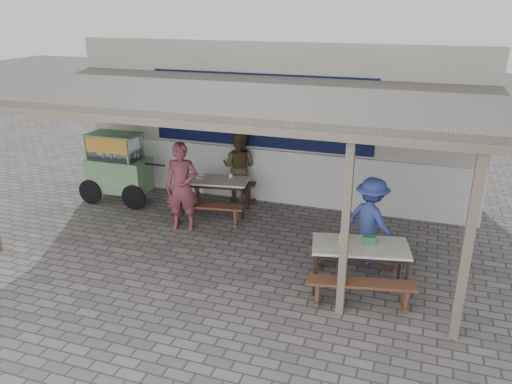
{
  "coord_description": "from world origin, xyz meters",
  "views": [
    {
      "loc": [
        3.21,
        -7.17,
        4.2
      ],
      "look_at": [
        0.44,
        0.9,
        0.99
      ],
      "focal_mm": 35.0,
      "sensor_mm": 36.0,
      "label": 1
    }
  ],
  "objects_px": {
    "tissue_box": "(343,237)",
    "condiment_bowl": "(200,177)",
    "patron_street_side": "(182,187)",
    "patron_wall_side": "(239,167)",
    "table_right": "(360,249)",
    "patron_right_table": "(371,221)",
    "vendor_cart": "(118,165)",
    "bench_left_wall": "(223,186)",
    "table_left": "(215,183)",
    "bench_left_street": "(206,210)",
    "condiment_jar": "(231,175)",
    "bench_right_wall": "(356,251)",
    "bench_right_street": "(361,288)",
    "donation_box": "(369,240)"
  },
  "relations": [
    {
      "from": "table_left",
      "to": "condiment_jar",
      "type": "xyz_separation_m",
      "value": [
        0.27,
        0.25,
        0.12
      ]
    },
    {
      "from": "bench_left_wall",
      "to": "patron_wall_side",
      "type": "bearing_deg",
      "value": 7.93
    },
    {
      "from": "table_right",
      "to": "bench_left_street",
      "type": "bearing_deg",
      "value": 144.95
    },
    {
      "from": "table_right",
      "to": "patron_right_table",
      "type": "xyz_separation_m",
      "value": [
        0.04,
        0.95,
        0.09
      ]
    },
    {
      "from": "patron_street_side",
      "to": "condiment_bowl",
      "type": "height_order",
      "value": "patron_street_side"
    },
    {
      "from": "bench_right_wall",
      "to": "patron_right_table",
      "type": "distance_m",
      "value": 0.58
    },
    {
      "from": "bench_left_street",
      "to": "bench_left_wall",
      "type": "height_order",
      "value": "same"
    },
    {
      "from": "bench_left_wall",
      "to": "patron_wall_side",
      "type": "height_order",
      "value": "patron_wall_side"
    },
    {
      "from": "bench_left_wall",
      "to": "table_right",
      "type": "bearing_deg",
      "value": -48.18
    },
    {
      "from": "bench_right_wall",
      "to": "bench_left_wall",
      "type": "bearing_deg",
      "value": 134.81
    },
    {
      "from": "bench_right_wall",
      "to": "condiment_jar",
      "type": "xyz_separation_m",
      "value": [
        -2.95,
        1.77,
        0.45
      ]
    },
    {
      "from": "table_left",
      "to": "patron_right_table",
      "type": "bearing_deg",
      "value": -27.95
    },
    {
      "from": "bench_left_street",
      "to": "patron_street_side",
      "type": "height_order",
      "value": "patron_street_side"
    },
    {
      "from": "condiment_jar",
      "to": "bench_right_street",
      "type": "bearing_deg",
      "value": -42.49
    },
    {
      "from": "bench_left_wall",
      "to": "condiment_bowl",
      "type": "xyz_separation_m",
      "value": [
        -0.21,
        -0.7,
        0.44
      ]
    },
    {
      "from": "patron_wall_side",
      "to": "donation_box",
      "type": "height_order",
      "value": "patron_wall_side"
    },
    {
      "from": "donation_box",
      "to": "condiment_bowl",
      "type": "height_order",
      "value": "donation_box"
    },
    {
      "from": "bench_right_street",
      "to": "table_left",
      "type": "bearing_deg",
      "value": 130.68
    },
    {
      "from": "patron_right_table",
      "to": "vendor_cart",
      "type": "bearing_deg",
      "value": 23.43
    },
    {
      "from": "condiment_jar",
      "to": "bench_left_street",
      "type": "bearing_deg",
      "value": -99.43
    },
    {
      "from": "donation_box",
      "to": "bench_left_wall",
      "type": "bearing_deg",
      "value": 142.89
    },
    {
      "from": "bench_left_street",
      "to": "condiment_jar",
      "type": "relative_size",
      "value": 18.62
    },
    {
      "from": "bench_left_wall",
      "to": "donation_box",
      "type": "relative_size",
      "value": 8.09
    },
    {
      "from": "patron_street_side",
      "to": "patron_wall_side",
      "type": "relative_size",
      "value": 1.09
    },
    {
      "from": "bench_left_street",
      "to": "tissue_box",
      "type": "height_order",
      "value": "tissue_box"
    },
    {
      "from": "table_right",
      "to": "vendor_cart",
      "type": "relative_size",
      "value": 0.8
    },
    {
      "from": "bench_left_wall",
      "to": "patron_right_table",
      "type": "relative_size",
      "value": 1.01
    },
    {
      "from": "patron_wall_side",
      "to": "tissue_box",
      "type": "distance_m",
      "value": 3.99
    },
    {
      "from": "bench_left_street",
      "to": "patron_right_table",
      "type": "relative_size",
      "value": 1.01
    },
    {
      "from": "donation_box",
      "to": "patron_street_side",
      "type": "bearing_deg",
      "value": 164.43
    },
    {
      "from": "bench_left_street",
      "to": "condiment_jar",
      "type": "height_order",
      "value": "condiment_jar"
    },
    {
      "from": "table_right",
      "to": "vendor_cart",
      "type": "xyz_separation_m",
      "value": [
        -5.65,
        2.02,
        0.18
      ]
    },
    {
      "from": "table_left",
      "to": "tissue_box",
      "type": "relative_size",
      "value": 13.45
    },
    {
      "from": "table_left",
      "to": "donation_box",
      "type": "height_order",
      "value": "donation_box"
    },
    {
      "from": "bench_right_wall",
      "to": "tissue_box",
      "type": "distance_m",
      "value": 0.71
    },
    {
      "from": "vendor_cart",
      "to": "condiment_jar",
      "type": "distance_m",
      "value": 2.6
    },
    {
      "from": "bench_left_street",
      "to": "tissue_box",
      "type": "distance_m",
      "value": 3.26
    },
    {
      "from": "table_right",
      "to": "condiment_bowl",
      "type": "height_order",
      "value": "condiment_bowl"
    },
    {
      "from": "bench_left_street",
      "to": "donation_box",
      "type": "bearing_deg",
      "value": -30.61
    },
    {
      "from": "table_right",
      "to": "bench_right_wall",
      "type": "relative_size",
      "value": 1.0
    },
    {
      "from": "bench_left_wall",
      "to": "bench_left_street",
      "type": "bearing_deg",
      "value": -90.0
    },
    {
      "from": "table_left",
      "to": "patron_right_table",
      "type": "relative_size",
      "value": 0.98
    },
    {
      "from": "vendor_cart",
      "to": "patron_right_table",
      "type": "xyz_separation_m",
      "value": [
        5.7,
        -1.07,
        -0.09
      ]
    },
    {
      "from": "condiment_jar",
      "to": "patron_street_side",
      "type": "bearing_deg",
      "value": -113.61
    },
    {
      "from": "bench_left_street",
      "to": "table_left",
      "type": "bearing_deg",
      "value": 90.0
    },
    {
      "from": "tissue_box",
      "to": "donation_box",
      "type": "height_order",
      "value": "donation_box"
    },
    {
      "from": "tissue_box",
      "to": "condiment_bowl",
      "type": "distance_m",
      "value": 3.94
    },
    {
      "from": "vendor_cart",
      "to": "bench_left_street",
      "type": "bearing_deg",
      "value": -15.39
    },
    {
      "from": "table_left",
      "to": "bench_right_wall",
      "type": "bearing_deg",
      "value": -34.43
    },
    {
      "from": "donation_box",
      "to": "table_left",
      "type": "bearing_deg",
      "value": 149.89
    }
  ]
}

